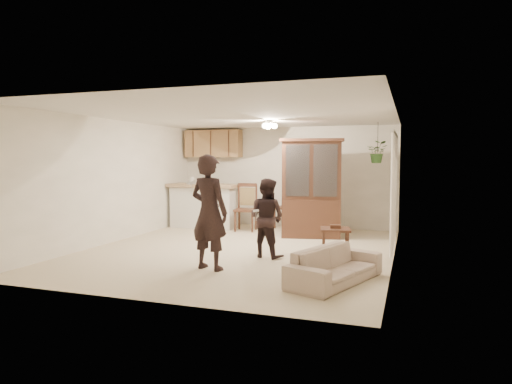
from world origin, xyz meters
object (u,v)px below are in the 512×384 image
(sofa, at_px, (335,256))
(chair_hutch_left, at_px, (287,215))
(side_table, at_px, (335,243))
(china_hutch, at_px, (311,189))
(chair_bar, at_px, (246,218))
(adult, at_px, (209,211))
(child, at_px, (267,218))
(chair_hutch_right, at_px, (309,218))

(sofa, relative_size, chair_hutch_left, 1.59)
(side_table, bearing_deg, china_hutch, 112.37)
(side_table, bearing_deg, sofa, -81.02)
(chair_hutch_left, bearing_deg, china_hutch, -14.55)
(sofa, xyz_separation_m, side_table, (-0.23, 1.43, -0.09))
(side_table, xyz_separation_m, chair_bar, (-2.51, 2.47, 0.04))
(adult, distance_m, china_hutch, 3.49)
(sofa, xyz_separation_m, chair_bar, (-2.74, 3.89, -0.05))
(adult, relative_size, side_table, 3.02)
(adult, bearing_deg, child, -103.08)
(china_hutch, distance_m, chair_bar, 1.85)
(sofa, distance_m, china_hutch, 3.74)
(china_hutch, bearing_deg, adult, -115.89)
(adult, bearing_deg, chair_hutch_right, -85.01)
(sofa, bearing_deg, chair_hutch_right, 37.31)
(china_hutch, height_order, chair_hutch_right, china_hutch)
(adult, bearing_deg, chair_bar, -64.98)
(child, xyz_separation_m, chair_hutch_right, (0.06, 3.16, -0.38))
(adult, xyz_separation_m, child, (0.56, 1.14, -0.22))
(side_table, height_order, chair_hutch_right, chair_hutch_right)
(chair_bar, bearing_deg, china_hutch, -20.57)
(child, height_order, china_hutch, china_hutch)
(china_hutch, relative_size, side_table, 3.59)
(chair_hutch_left, bearing_deg, adult, -53.84)
(chair_hutch_right, bearing_deg, side_table, 89.49)
(sofa, relative_size, adult, 1.04)
(chair_bar, bearing_deg, chair_hutch_left, 29.38)
(china_hutch, bearing_deg, sofa, -84.27)
(chair_hutch_left, distance_m, chair_hutch_right, 0.57)
(sofa, bearing_deg, chair_bar, 55.75)
(side_table, height_order, chair_hutch_left, chair_hutch_left)
(chair_hutch_left, relative_size, chair_hutch_right, 1.14)
(child, bearing_deg, chair_hutch_left, -64.63)
(chair_bar, height_order, chair_hutch_left, chair_hutch_left)
(adult, xyz_separation_m, china_hutch, (0.87, 3.37, 0.15))
(adult, relative_size, chair_hutch_right, 1.75)
(adult, distance_m, chair_bar, 3.88)
(chair_bar, bearing_deg, chair_hutch_right, 13.71)
(adult, bearing_deg, chair_hutch_left, -77.58)
(adult, xyz_separation_m, side_table, (1.73, 1.29, -0.62))
(sofa, height_order, child, child)
(child, distance_m, chair_hutch_right, 3.19)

